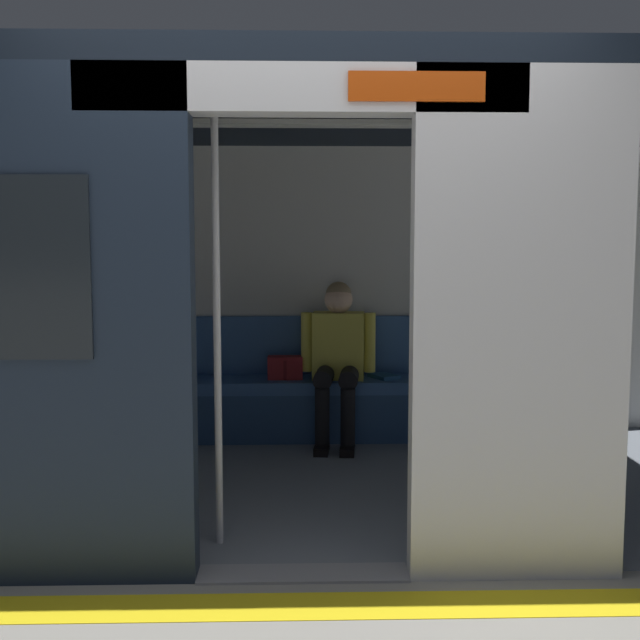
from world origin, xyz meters
name	(u,v)px	position (x,y,z in m)	size (l,w,h in m)	color
ground_plane	(303,575)	(0.00, 0.00, 0.00)	(60.00, 60.00, 0.00)	gray
platform_edge_strip	(304,606)	(0.00, 0.30, 0.00)	(8.00, 0.24, 0.01)	yellow
train_car	(292,230)	(0.06, -1.27, 1.54)	(6.40, 2.89, 2.32)	silver
bench_seat	(301,394)	(0.00, -2.38, 0.35)	(2.93, 0.44, 0.45)	#38609E
person_seated	(338,351)	(-0.27, -2.33, 0.68)	(0.55, 0.70, 1.18)	#D8CC4C
handbag	(285,368)	(0.12, -2.41, 0.54)	(0.26, 0.15, 0.17)	maroon
book	(384,376)	(-0.62, -2.42, 0.47)	(0.15, 0.22, 0.03)	#26598C
grab_pole_door	(217,322)	(0.41, -0.37, 1.09)	(0.04, 0.04, 2.18)	silver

